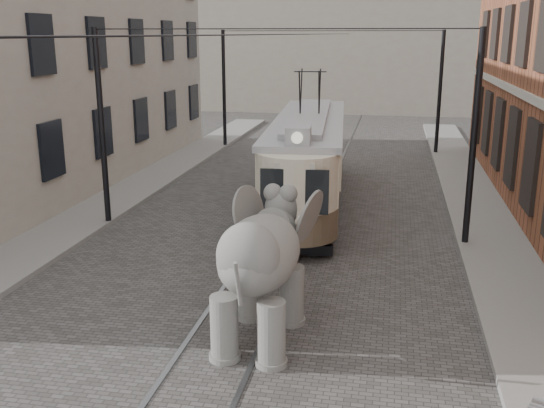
# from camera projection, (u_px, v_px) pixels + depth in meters

# --- Properties ---
(ground) EXTENTS (120.00, 120.00, 0.00)m
(ground) POSITION_uv_depth(u_px,v_px,m) (234.00, 325.00, 12.85)
(ground) COLOR #494643
(tram_rails) EXTENTS (1.54, 80.00, 0.02)m
(tram_rails) POSITION_uv_depth(u_px,v_px,m) (234.00, 324.00, 12.85)
(tram_rails) COLOR slate
(tram_rails) RESTS_ON ground
(sidewalk_right) EXTENTS (2.00, 60.00, 0.15)m
(sidewalk_right) POSITION_uv_depth(u_px,v_px,m) (541.00, 349.00, 11.73)
(sidewalk_right) COLOR slate
(sidewalk_right) RESTS_ON ground
(stucco_building) EXTENTS (7.00, 24.00, 10.00)m
(stucco_building) POSITION_uv_depth(u_px,v_px,m) (11.00, 56.00, 23.01)
(stucco_building) COLOR gray
(stucco_building) RESTS_ON ground
(distant_block) EXTENTS (28.00, 10.00, 14.00)m
(distant_block) POSITION_uv_depth(u_px,v_px,m) (359.00, 18.00, 48.85)
(distant_block) COLOR gray
(distant_block) RESTS_ON ground
(catenary) EXTENTS (11.00, 30.20, 6.00)m
(catenary) POSITION_uv_depth(u_px,v_px,m) (271.00, 141.00, 16.82)
(catenary) COLOR black
(catenary) RESTS_ON ground
(tram) EXTENTS (3.29, 11.80, 4.62)m
(tram) POSITION_uv_depth(u_px,v_px,m) (309.00, 138.00, 21.60)
(tram) COLOR beige
(tram) RESTS_ON ground
(elephant) EXTENTS (2.71, 4.64, 2.77)m
(elephant) POSITION_uv_depth(u_px,v_px,m) (260.00, 274.00, 11.87)
(elephant) COLOR #5E5C56
(elephant) RESTS_ON ground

